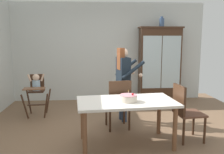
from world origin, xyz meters
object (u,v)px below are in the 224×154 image
adult_person (124,75)px  dining_table (126,106)px  high_chair_with_toddler (36,87)px  birthday_cake (128,98)px  ceramic_vase (162,22)px  dining_chair_right_end (184,109)px  china_cabinet (159,64)px  dining_chair_far_side (119,101)px

adult_person → dining_table: 1.21m
high_chair_with_toddler → birthday_cake: (1.81, -1.68, 0.14)m
high_chair_with_toddler → ceramic_vase: bearing=16.3°
dining_table → adult_person: bearing=85.3°
high_chair_with_toddler → birthday_cake: high_chair_with_toddler is taller
dining_table → birthday_cake: size_ratio=5.81×
dining_table → dining_chair_right_end: dining_chair_right_end is taller
high_chair_with_toddler → dining_table: size_ratio=0.58×
adult_person → dining_chair_right_end: (0.90, -1.07, -0.41)m
china_cabinet → dining_table: size_ratio=1.25×
ceramic_vase → dining_chair_right_end: bearing=-96.9°
adult_person → birthday_cake: bearing=163.0°
dining_chair_far_side → dining_table: bearing=86.6°
birthday_cake → dining_chair_far_side: bearing=96.0°
ceramic_vase → china_cabinet: bearing=-173.0°
ceramic_vase → dining_chair_right_end: (-0.32, -2.66, -1.59)m
china_cabinet → birthday_cake: (-1.26, -2.81, -0.23)m
dining_table → dining_chair_right_end: 1.00m
china_cabinet → ceramic_vase: 1.13m
dining_chair_far_side → high_chair_with_toddler: bearing=-37.0°
high_chair_with_toddler → china_cabinet: bearing=16.4°
adult_person → dining_chair_right_end: bearing=-153.7°
ceramic_vase → dining_table: ceramic_vase is taller
birthday_cake → dining_chair_far_side: 0.76m
china_cabinet → ceramic_vase: size_ratio=7.52×
birthday_cake → ceramic_vase: bearing=65.4°
adult_person → ceramic_vase: bearing=-51.1°
ceramic_vase → dining_table: bearing=-115.5°
china_cabinet → dining_table: china_cabinet is taller
dining_chair_far_side → dining_chair_right_end: 1.19m
birthday_cake → dining_chair_far_side: (-0.08, 0.72, -0.24)m
adult_person → dining_chair_far_side: (-0.15, -0.51, -0.41)m
dining_table → dining_chair_right_end: (0.99, 0.09, -0.09)m
china_cabinet → high_chair_with_toddler: 3.29m
adult_person → dining_chair_far_side: adult_person is taller
china_cabinet → dining_chair_far_side: china_cabinet is taller
dining_chair_right_end → birthday_cake: bearing=93.7°
ceramic_vase → dining_chair_far_side: bearing=-123.1°
birthday_cake → dining_chair_far_side: dining_chair_far_side is taller
dining_table → birthday_cake: bearing=-70.9°
high_chair_with_toddler → dining_chair_far_side: (1.74, -0.97, -0.10)m
china_cabinet → high_chair_with_toddler: (-3.07, -1.12, -0.37)m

